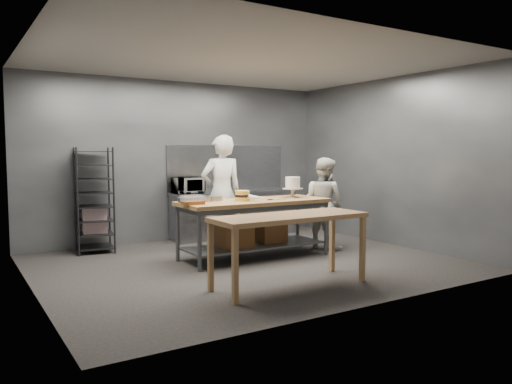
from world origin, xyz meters
TOP-DOWN VIEW (x-y plane):
  - ground at (0.00, 0.00)m, footprint 6.00×6.00m
  - back_wall at (0.00, 2.50)m, footprint 6.00×0.04m
  - work_table at (0.25, 0.29)m, footprint 2.40×0.90m
  - near_counter at (-0.22, -1.37)m, footprint 2.00×0.70m
  - back_counter at (1.00, 2.18)m, footprint 2.60×0.60m
  - splashback_panel at (1.00, 2.48)m, footprint 2.60×0.02m
  - speed_rack at (-1.74, 2.10)m, footprint 0.69×0.73m
  - chef_behind at (0.12, 1.08)m, footprint 0.76×0.55m
  - chef_right at (1.73, 0.32)m, footprint 0.75×0.88m
  - microwave at (0.00, 2.18)m, footprint 0.54×0.37m
  - frosted_cake_stand at (1.04, 0.29)m, footprint 0.34×0.34m
  - layer_cake at (0.05, 0.26)m, footprint 0.22×0.22m
  - cake_pans at (-0.53, 0.52)m, footprint 0.74×0.32m
  - piping_bag at (0.17, 0.10)m, footprint 0.29×0.39m
  - offset_spatula at (0.56, 0.12)m, footprint 0.36×0.02m
  - pastry_clamshells at (-0.77, 0.30)m, footprint 0.42×0.45m

SIDE VIEW (x-z plane):
  - ground at x=0.00m, z-range 0.00..0.00m
  - back_counter at x=1.00m, z-range 0.00..0.90m
  - work_table at x=0.25m, z-range 0.11..1.03m
  - chef_right at x=1.73m, z-range 0.00..1.57m
  - near_counter at x=-0.22m, z-range 0.36..1.26m
  - speed_rack at x=-1.74m, z-range -0.02..1.73m
  - offset_spatula at x=0.56m, z-range 0.92..0.93m
  - cake_pans at x=-0.53m, z-range 0.92..0.99m
  - pastry_clamshells at x=-0.77m, z-range 0.92..1.03m
  - chef_behind at x=0.12m, z-range 0.00..1.96m
  - piping_bag at x=0.17m, z-range 0.92..1.04m
  - layer_cake at x=0.05m, z-range 0.92..1.08m
  - microwave at x=0.00m, z-range 0.90..1.20m
  - frosted_cake_stand at x=1.04m, z-range 0.96..1.31m
  - splashback_panel at x=1.00m, z-range 0.90..1.80m
  - back_wall at x=0.00m, z-range 0.00..3.00m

